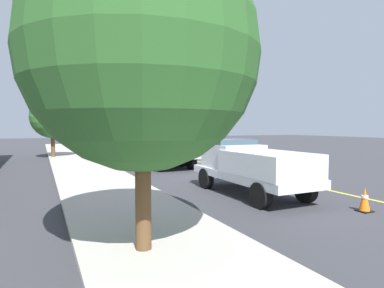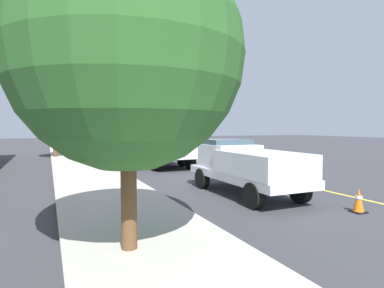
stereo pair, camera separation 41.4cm
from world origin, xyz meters
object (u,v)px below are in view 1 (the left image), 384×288
object	(u,v)px
service_pickup_truck	(251,165)
traffic_signal_mast	(95,84)
traffic_cone_leading	(365,200)
utility_bucket_truck	(157,141)
traffic_cone_mid_rear	(165,154)
traffic_cone_mid_front	(223,166)
passing_minivan	(192,143)

from	to	relation	value
service_pickup_truck	traffic_signal_mast	size ratio (longest dim) A/B	0.72
service_pickup_truck	traffic_cone_leading	size ratio (longest dim) A/B	7.64
utility_bucket_truck	traffic_signal_mast	bearing A→B (deg)	66.15
service_pickup_truck	traffic_cone_leading	world-z (taller)	service_pickup_truck
traffic_cone_leading	traffic_cone_mid_rear	size ratio (longest dim) A/B	1.05
service_pickup_truck	traffic_cone_mid_front	distance (m)	5.59
utility_bucket_truck	service_pickup_truck	distance (m)	10.79
traffic_cone_mid_front	traffic_signal_mast	xyz separation A→B (m)	(7.22, 5.90, 5.05)
service_pickup_truck	traffic_signal_mast	xyz separation A→B (m)	(12.48, 4.16, 4.33)
utility_bucket_truck	traffic_cone_mid_rear	world-z (taller)	utility_bucket_truck
traffic_signal_mast	service_pickup_truck	bearing A→B (deg)	-161.58
traffic_cone_leading	traffic_signal_mast	world-z (taller)	traffic_signal_mast
traffic_cone_leading	traffic_cone_mid_rear	bearing A→B (deg)	0.64
traffic_cone_leading	traffic_cone_mid_rear	distance (m)	18.17
utility_bucket_truck	traffic_cone_mid_rear	distance (m)	4.58
utility_bucket_truck	traffic_cone_mid_front	xyz separation A→B (m)	(-5.52, -2.04, -1.22)
traffic_cone_mid_rear	traffic_signal_mast	bearing A→B (deg)	111.59
traffic_cone_mid_rear	traffic_cone_mid_front	bearing A→B (deg)	-178.99
traffic_cone_mid_front	traffic_cone_mid_rear	world-z (taller)	traffic_cone_mid_front
service_pickup_truck	traffic_cone_mid_front	size ratio (longest dim) A/B	6.96
utility_bucket_truck	service_pickup_truck	size ratio (longest dim) A/B	1.46
traffic_signal_mast	utility_bucket_truck	bearing A→B (deg)	-113.85
passing_minivan	traffic_signal_mast	distance (m)	12.89
traffic_signal_mast	traffic_cone_mid_rear	bearing A→B (deg)	-68.41
traffic_cone_mid_front	traffic_cone_leading	bearing A→B (deg)	-179.76
passing_minivan	traffic_cone_mid_rear	size ratio (longest dim) A/B	6.90
passing_minivan	traffic_cone_mid_front	bearing A→B (deg)	163.05
passing_minivan	utility_bucket_truck	bearing A→B (deg)	143.05
traffic_cone_leading	traffic_cone_mid_rear	xyz separation A→B (m)	(18.17, 0.20, -0.02)
traffic_cone_leading	traffic_signal_mast	size ratio (longest dim) A/B	0.09
traffic_cone_mid_rear	traffic_signal_mast	world-z (taller)	traffic_signal_mast
service_pickup_truck	traffic_cone_leading	xyz separation A→B (m)	(-3.42, -1.78, -0.76)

